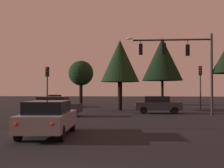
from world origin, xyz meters
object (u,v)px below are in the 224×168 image
Objects in this scene: traffic_signal_mast_arm at (183,57)px; car_crossing_left at (54,106)px; traffic_light_corner_right at (47,80)px; car_nearside_lane at (48,118)px; traffic_light_median at (200,79)px; car_far_lane at (54,101)px; car_crossing_right at (158,104)px; tree_left_far at (120,61)px; tree_behind_sign at (81,73)px; tree_right_cluster at (162,59)px.

traffic_signal_mast_arm is 1.67× the size of car_crossing_left.
traffic_light_corner_right is 15.14m from car_nearside_lane.
traffic_light_median is 0.91× the size of car_far_lane.
car_crossing_left is 1.02× the size of car_crossing_right.
tree_left_far is at bearing 133.02° from traffic_signal_mast_arm.
traffic_light_corner_right is at bearing -153.31° from tree_left_far.
traffic_signal_mast_arm is at bearing -55.58° from tree_behind_sign.
car_nearside_lane is 0.64× the size of tree_left_far.
traffic_light_corner_right reaches higher than car_crossing_right.
tree_left_far is (1.79, 17.50, 4.23)m from car_nearside_lane.
traffic_light_corner_right is 0.66× the size of tree_behind_sign.
tree_right_cluster is at bearing 83.48° from car_crossing_right.
car_far_lane is at bearing 173.35° from tree_right_cluster.
car_crossing_right is at bearing -96.52° from tree_right_cluster.
car_crossing_right is 0.56× the size of tree_left_far.
traffic_signal_mast_arm reaches higher than car_far_lane.
tree_right_cluster reaches higher than car_crossing_right.
tree_left_far is 6.09m from tree_right_cluster.
traffic_signal_mast_arm is 1.58× the size of traffic_light_median.
car_crossing_right is 0.84× the size of car_far_lane.
tree_left_far reaches higher than car_crossing_left.
traffic_light_median is at bearing 28.93° from car_crossing_left.
car_nearside_lane is at bearing -74.41° from car_crossing_left.
tree_behind_sign is (-1.97, 19.27, 3.73)m from car_crossing_left.
car_nearside_lane is 10.26m from car_crossing_left.
tree_behind_sign is (-4.72, 29.15, 3.72)m from car_nearside_lane.
traffic_light_median is at bearing -5.41° from tree_left_far.
traffic_light_median is 19.48m from car_nearside_lane.
tree_left_far is at bearing 133.49° from car_crossing_right.
tree_right_cluster reaches higher than traffic_light_corner_right.
tree_behind_sign is (0.04, 14.95, 1.52)m from traffic_light_corner_right.
car_far_lane is at bearing -108.76° from tree_behind_sign.
car_crossing_right is 18.91m from tree_behind_sign.
car_nearside_lane is 24.03m from car_far_lane.
traffic_signal_mast_arm reaches higher than traffic_light_median.
traffic_signal_mast_arm is at bearing 57.65° from car_nearside_lane.
traffic_light_corner_right is 0.59× the size of tree_left_far.
traffic_light_median is at bearing 60.01° from car_nearside_lane.
traffic_light_corner_right is at bearing -77.05° from car_far_lane.
tree_left_far is (-5.53, 5.93, 0.33)m from traffic_signal_mast_arm.
car_crossing_left is 0.51× the size of tree_right_cluster.
car_far_lane is 7.45m from tree_behind_sign.
car_nearside_lane is 0.97× the size of car_far_lane.
car_crossing_left is 15.53m from tree_right_cluster.
car_far_lane is (-14.12, 11.48, -3.90)m from traffic_signal_mast_arm.
traffic_light_median is (2.34, 5.18, -1.58)m from traffic_signal_mast_arm.
traffic_light_corner_right is 5.24m from car_crossing_left.
traffic_signal_mast_arm is at bearing -114.29° from traffic_light_median.
traffic_light_median is 1.09× the size of car_crossing_right.
car_crossing_right is 0.64× the size of tree_behind_sign.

